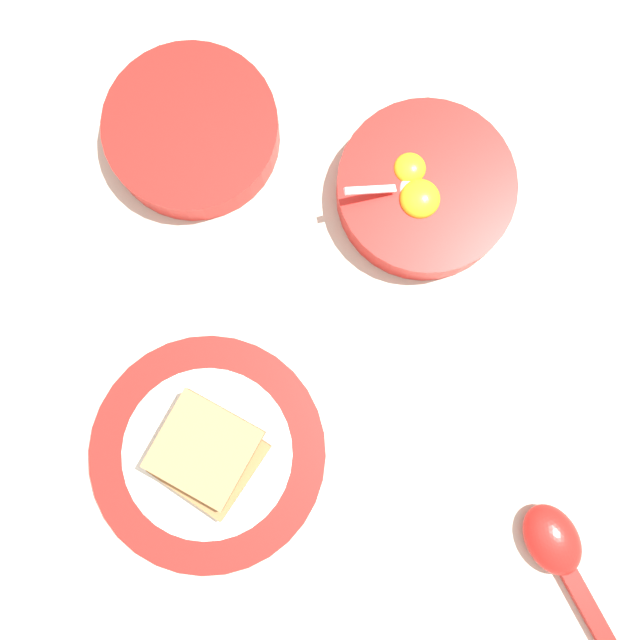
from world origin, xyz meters
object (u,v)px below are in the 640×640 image
(toast_sandwich, at_px, (209,454))
(congee_bowl, at_px, (194,131))
(egg_bowl, at_px, (427,190))
(soup_spoon, at_px, (561,553))
(toast_plate, at_px, (210,454))

(toast_sandwich, xyz_separation_m, congee_bowl, (0.30, 0.09, -0.01))
(egg_bowl, bearing_deg, toast_sandwich, 153.59)
(toast_sandwich, relative_size, congee_bowl, 0.65)
(soup_spoon, height_order, congee_bowl, congee_bowl)
(egg_bowl, xyz_separation_m, congee_bowl, (0.01, 0.24, -0.00))
(toast_plate, distance_m, congee_bowl, 0.32)
(toast_plate, relative_size, soup_spoon, 1.58)
(toast_plate, xyz_separation_m, soup_spoon, (-0.02, -0.34, 0.01))
(toast_sandwich, bearing_deg, toast_plate, 120.04)
(toast_plate, relative_size, congee_bowl, 1.31)
(egg_bowl, height_order, toast_plate, egg_bowl)
(egg_bowl, relative_size, toast_sandwich, 1.55)
(egg_bowl, xyz_separation_m, toast_sandwich, (-0.30, 0.15, 0.01))
(egg_bowl, distance_m, soup_spoon, 0.37)
(soup_spoon, xyz_separation_m, congee_bowl, (0.32, 0.43, 0.01))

